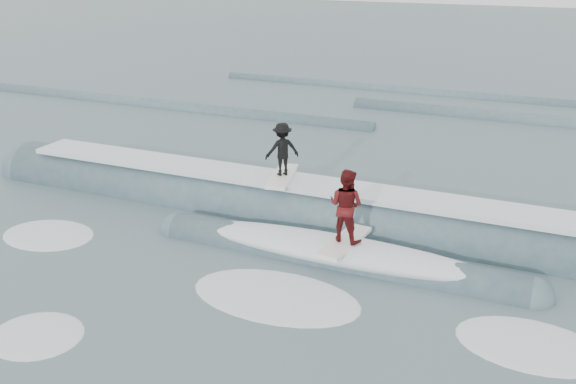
% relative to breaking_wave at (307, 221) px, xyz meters
% --- Properties ---
extents(ground, '(160.00, 160.00, 0.00)m').
position_rel_breaking_wave_xyz_m(ground, '(-0.29, -3.92, -0.05)').
color(ground, '#41575F').
rests_on(ground, ground).
extents(breaking_wave, '(21.84, 3.79, 2.02)m').
position_rel_breaking_wave_xyz_m(breaking_wave, '(0.00, 0.00, 0.00)').
color(breaking_wave, '#3A5962').
rests_on(breaking_wave, ground).
extents(surfer_black, '(1.09, 2.07, 1.59)m').
position_rel_breaking_wave_xyz_m(surfer_black, '(-0.90, 0.36, 1.78)').
color(surfer_black, white).
rests_on(surfer_black, ground).
extents(surfer_red, '(0.97, 2.05, 1.88)m').
position_rel_breaking_wave_xyz_m(surfer_red, '(1.71, -1.84, 1.35)').
color(surfer_red, white).
rests_on(surfer_red, ground).
extents(whitewater, '(14.57, 5.40, 0.10)m').
position_rel_breaking_wave_xyz_m(whitewater, '(-0.15, -4.39, -0.05)').
color(whitewater, white).
rests_on(whitewater, ground).
extents(far_swells, '(41.93, 8.65, 0.80)m').
position_rel_breaking_wave_xyz_m(far_swells, '(-0.83, 13.73, -0.05)').
color(far_swells, '#3A5962').
rests_on(far_swells, ground).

